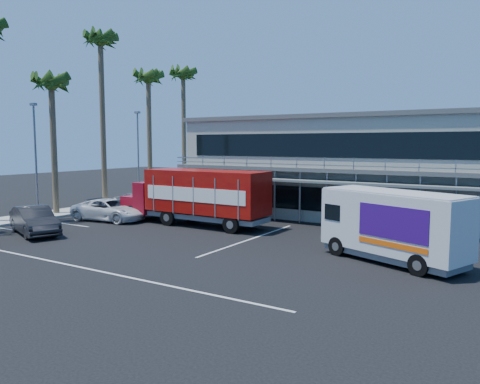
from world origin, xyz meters
The scene contains 15 objects.
ground centered at (0.00, 0.00, 0.00)m, with size 120.00×120.00×0.00m, color black.
building centered at (3.00, 14.94, 3.66)m, with size 22.40×12.00×7.30m.
curb_strip centered at (-15.00, 6.00, 0.08)m, with size 3.00×32.00×0.16m, color #A5A399.
palm_c centered at (-14.90, 3.00, 9.21)m, with size 2.80×2.80×10.75m.
palm_d centered at (-15.20, 8.00, 12.80)m, with size 2.80×2.80×14.75m.
palm_e centered at (-14.70, 13.00, 10.57)m, with size 2.80×2.80×12.25m.
palm_f centered at (-15.10, 18.50, 11.47)m, with size 2.80×2.80×13.25m.
light_pole_near centered at (-14.20, 1.00, 4.50)m, with size 0.50×0.25×8.09m.
light_pole_far centered at (-14.20, 11.00, 4.50)m, with size 0.50×0.25×8.09m.
red_truck centered at (-3.25, 5.01, 1.99)m, with size 10.78×2.73×3.62m.
white_van centered at (9.99, 2.00, 1.70)m, with size 6.95×4.52×3.22m.
parked_car_b centered at (-9.50, -2.50, 0.82)m, with size 1.74×4.99×1.64m, color black.
parked_car_c centered at (-9.50, 3.28, 0.75)m, with size 2.48×5.38×1.49m, color silver.
parked_car_d centered at (-9.79, 4.00, 0.67)m, with size 1.88×4.64×1.35m, color #272C35.
parked_car_e centered at (-11.22, 7.99, 0.74)m, with size 1.74×4.32×1.47m, color slate.
Camera 1 is at (15.09, -19.10, 5.34)m, focal length 35.00 mm.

